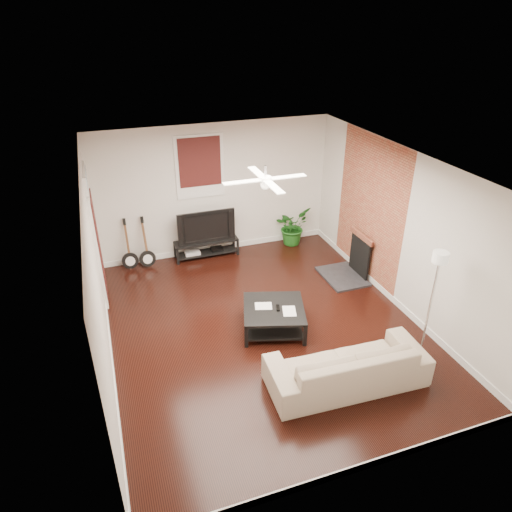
# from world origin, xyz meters

# --- Properties ---
(room) EXTENTS (5.01, 6.01, 2.81)m
(room) POSITION_xyz_m (0.00, 0.00, 1.40)
(room) COLOR black
(room) RESTS_ON ground
(brick_accent) EXTENTS (0.02, 2.20, 2.80)m
(brick_accent) POSITION_xyz_m (2.49, 1.00, 1.40)
(brick_accent) COLOR #A44C35
(brick_accent) RESTS_ON floor
(fireplace) EXTENTS (0.80, 1.10, 0.92)m
(fireplace) POSITION_xyz_m (2.20, 1.00, 0.46)
(fireplace) COLOR black
(fireplace) RESTS_ON floor
(window_back) EXTENTS (1.00, 0.06, 1.30)m
(window_back) POSITION_xyz_m (-0.30, 2.97, 1.95)
(window_back) COLOR black
(window_back) RESTS_ON wall_back
(door_left) EXTENTS (0.08, 1.00, 2.50)m
(door_left) POSITION_xyz_m (-2.46, 1.90, 1.25)
(door_left) COLOR white
(door_left) RESTS_ON wall_left
(tv_stand) EXTENTS (1.36, 0.36, 0.38)m
(tv_stand) POSITION_xyz_m (-0.30, 2.78, 0.19)
(tv_stand) COLOR black
(tv_stand) RESTS_ON floor
(tv) EXTENTS (1.22, 0.16, 0.70)m
(tv) POSITION_xyz_m (-0.30, 2.80, 0.73)
(tv) COLOR black
(tv) RESTS_ON tv_stand
(coffee_table) EXTENTS (1.24, 1.24, 0.42)m
(coffee_table) POSITION_xyz_m (0.14, -0.11, 0.21)
(coffee_table) COLOR black
(coffee_table) RESTS_ON floor
(sofa) EXTENTS (2.30, 0.99, 0.66)m
(sofa) POSITION_xyz_m (0.65, -1.65, 0.33)
(sofa) COLOR tan
(sofa) RESTS_ON floor
(floor_lamp) EXTENTS (0.32, 0.32, 1.85)m
(floor_lamp) POSITION_xyz_m (2.00, -1.55, 0.92)
(floor_lamp) COLOR silver
(floor_lamp) RESTS_ON floor
(potted_plant) EXTENTS (1.00, 0.97, 0.84)m
(potted_plant) POSITION_xyz_m (1.69, 2.77, 0.42)
(potted_plant) COLOR #1B5B1A
(potted_plant) RESTS_ON floor
(guitar_left) EXTENTS (0.34, 0.24, 1.08)m
(guitar_left) POSITION_xyz_m (-1.92, 2.75, 0.54)
(guitar_left) COLOR black
(guitar_left) RESTS_ON floor
(guitar_right) EXTENTS (0.36, 0.27, 1.08)m
(guitar_right) POSITION_xyz_m (-1.57, 2.72, 0.54)
(guitar_right) COLOR black
(guitar_right) RESTS_ON floor
(ceiling_fan) EXTENTS (1.24, 1.24, 0.32)m
(ceiling_fan) POSITION_xyz_m (0.00, 0.00, 2.60)
(ceiling_fan) COLOR white
(ceiling_fan) RESTS_ON ceiling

